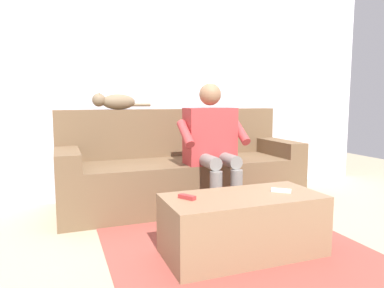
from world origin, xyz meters
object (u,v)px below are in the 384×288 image
Objects in this scene: coffee_table at (243,225)px; person_solo_seated at (213,141)px; cat_on_backrest at (114,101)px; remote_red at (187,197)px; couch at (181,172)px; remote_white at (281,190)px.

person_solo_seated is (-0.16, -0.84, 0.44)m from coffee_table.
cat_on_backrest is 1.54m from remote_red.
person_solo_seated is at bearing 139.19° from cat_on_backrest.
couch is at bearing -90.00° from coffee_table.
person_solo_seated is 0.89m from remote_white.
couch is 2.22× the size of coffee_table.
cat_on_backrest reaches higher than remote_red.
couch reaches higher than remote_white.
couch is at bearing -67.34° from person_solo_seated.
remote_white is at bearing 52.68° from remote_red.
coffee_table is at bearing 111.34° from cat_on_backrest.
remote_white is at bearing 119.44° from cat_on_backrest.
cat_on_backrest is at bearing 160.24° from remote_white.
remote_white is (-0.27, 0.02, 0.21)m from coffee_table.
person_solo_seated is (-0.16, 0.37, 0.33)m from couch.
coffee_table is 8.90× the size of remote_red.
remote_red is at bearing 98.42° from cat_on_backrest.
remote_white reaches higher than coffee_table.
couch is 1.26m from remote_white.
person_solo_seated is at bearing -100.61° from coffee_table.
remote_red is 0.89× the size of remote_white.
coffee_table is at bearing 79.39° from person_solo_seated.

